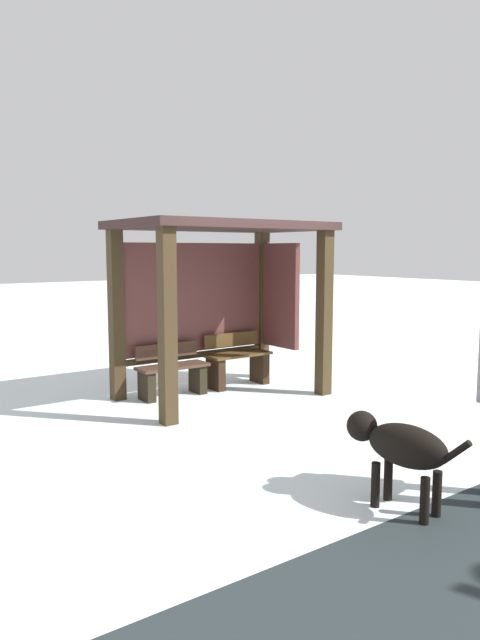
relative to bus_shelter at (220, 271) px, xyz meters
name	(u,v)px	position (x,y,z in m)	size (l,w,h in m)	color
ground_plane	(222,396)	(-0.10, -0.20, -1.70)	(60.00, 60.00, 0.00)	white
bus_shelter	(220,271)	(0.00, 0.00, 0.00)	(2.75, 1.70, 2.36)	#382A17
bench_left_inside	(172,373)	(-0.65, 0.22, -1.38)	(0.99, 0.36, 0.72)	#462E21
bench_center_inside	(237,363)	(0.45, 0.22, -1.36)	(0.99, 0.41, 0.77)	#4F381A
dog	(399,446)	(-0.97, -3.91, -1.20)	(0.39, 1.03, 0.71)	black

